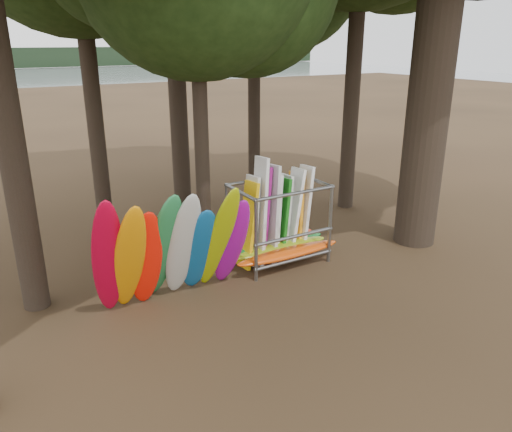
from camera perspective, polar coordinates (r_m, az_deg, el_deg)
ground at (r=12.21m, az=4.40°, el=-8.10°), size 120.00×120.00×0.00m
lake at (r=69.33m, az=-25.93°, el=12.99°), size 160.00×160.00×0.00m
kayak_row at (r=10.93m, az=-9.44°, el=-3.94°), size 3.60×2.10×3.06m
storage_rack at (r=13.22m, az=2.52°, el=-1.11°), size 3.08×1.59×2.88m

